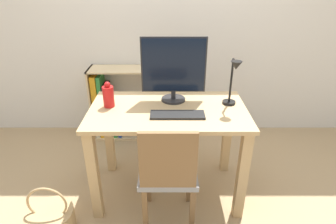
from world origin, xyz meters
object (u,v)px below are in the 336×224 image
object	(u,v)px
monitor	(174,68)
chair	(169,172)
vase	(108,96)
basket	(51,221)
keyboard	(177,115)
bookshelf	(116,107)
desk_lamp	(233,79)

from	to	relation	value
monitor	chair	bearing A→B (deg)	-94.16
vase	basket	distance (m)	0.98
basket	monitor	bearing A→B (deg)	34.97
monitor	keyboard	size ratio (longest dim) A/B	1.29
chair	bookshelf	bearing A→B (deg)	122.23
keyboard	desk_lamp	distance (m)	0.48
keyboard	chair	size ratio (longest dim) A/B	0.45
basket	vase	bearing A→B (deg)	52.09
bookshelf	chair	bearing A→B (deg)	-65.63
desk_lamp	chair	distance (m)	0.80
desk_lamp	bookshelf	bearing A→B (deg)	139.48
basket	bookshelf	bearing A→B (deg)	79.79
keyboard	chair	distance (m)	0.40
monitor	desk_lamp	world-z (taller)	monitor
keyboard	chair	xyz separation A→B (m)	(-0.06, -0.24, -0.31)
monitor	vase	size ratio (longest dim) A/B	2.53
vase	chair	distance (m)	0.72
keyboard	basket	distance (m)	1.17
vase	monitor	bearing A→B (deg)	13.52
chair	basket	bearing A→B (deg)	-165.73
keyboard	vase	distance (m)	0.54
desk_lamp	basket	world-z (taller)	desk_lamp
desk_lamp	basket	xyz separation A→B (m)	(-1.30, -0.48, -0.89)
vase	chair	bearing A→B (deg)	-41.48
monitor	basket	size ratio (longest dim) A/B	1.21
desk_lamp	basket	bearing A→B (deg)	-159.58
vase	desk_lamp	bearing A→B (deg)	-0.47
chair	basket	world-z (taller)	chair
vase	basket	world-z (taller)	vase
keyboard	chair	world-z (taller)	chair
keyboard	bookshelf	distance (m)	1.30
monitor	bookshelf	world-z (taller)	monitor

